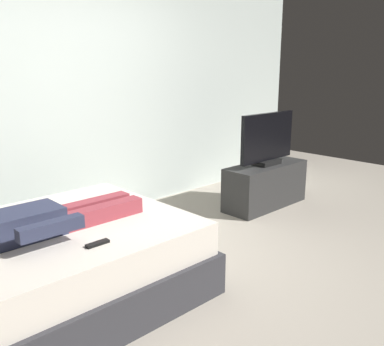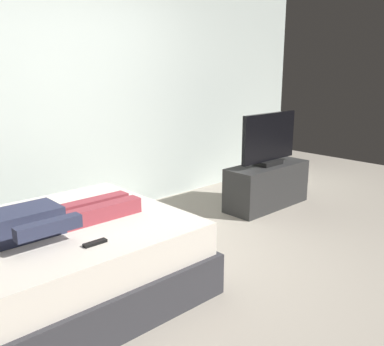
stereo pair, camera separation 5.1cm
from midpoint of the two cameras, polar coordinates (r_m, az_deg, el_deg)
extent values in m
plane|color=#ADA393|center=(3.37, -0.70, -14.04)|extent=(10.00, 10.00, 0.00)
cube|color=silver|center=(4.64, -12.11, 11.51)|extent=(6.40, 0.10, 2.80)
cube|color=#333338|center=(3.14, -19.41, -14.01)|extent=(2.06, 1.50, 0.30)
cube|color=silver|center=(3.03, -19.83, -9.48)|extent=(1.98, 1.42, 0.24)
cube|color=#2D334C|center=(2.88, -21.67, -6.36)|extent=(0.48, 0.28, 0.18)
cube|color=#993842|center=(3.04, -11.56, -5.23)|extent=(0.60, 0.11, 0.11)
cube|color=#993842|center=(3.18, -13.08, -4.49)|extent=(0.60, 0.11, 0.11)
cube|color=#2D334C|center=(2.64, -18.27, -6.97)|extent=(0.40, 0.08, 0.08)
cube|color=black|center=(2.66, -12.43, -9.21)|extent=(0.15, 0.04, 0.02)
cube|color=#2D2D2D|center=(4.98, 10.38, -1.68)|extent=(1.10, 0.40, 0.50)
cube|color=black|center=(4.91, 10.52, 1.41)|extent=(0.32, 0.20, 0.05)
cube|color=black|center=(4.86, 10.68, 4.80)|extent=(0.88, 0.05, 0.54)
camera|label=1|loc=(0.03, -89.60, 0.10)|focal=39.46mm
camera|label=2|loc=(0.03, 90.40, -0.10)|focal=39.46mm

